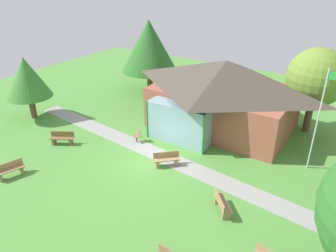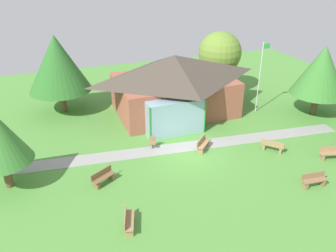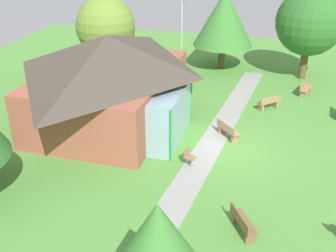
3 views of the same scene
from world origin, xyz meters
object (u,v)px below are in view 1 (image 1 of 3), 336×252
(tree_behind_pavilion_left, at_px, (149,46))
(patio_chair_west, at_px, (137,136))
(pavilion, at_px, (223,94))
(bench_mid_right, at_px, (222,204))
(flagpole, at_px, (319,117))
(tree_west_hedge, at_px, (27,78))
(bench_rear_near_path, at_px, (167,159))
(bench_front_left, at_px, (10,170))
(bench_mid_left, at_px, (62,138))
(tree_behind_pavilion_right, at_px, (317,78))

(tree_behind_pavilion_left, bearing_deg, patio_chair_west, -58.98)
(pavilion, height_order, bench_mid_right, pavilion)
(flagpole, relative_size, tree_behind_pavilion_left, 0.91)
(pavilion, height_order, flagpole, flagpole)
(bench_mid_right, height_order, tree_behind_pavilion_left, tree_behind_pavilion_left)
(tree_west_hedge, bearing_deg, bench_rear_near_path, -0.19)
(pavilion, xyz_separation_m, flagpole, (6.51, -2.27, 0.73))
(bench_rear_near_path, distance_m, tree_west_hedge, 12.44)
(bench_mid_right, height_order, tree_west_hedge, tree_west_hedge)
(tree_west_hedge, relative_size, tree_behind_pavilion_left, 0.73)
(pavilion, bearing_deg, bench_rear_near_path, -93.64)
(bench_rear_near_path, relative_size, tree_behind_pavilion_left, 0.22)
(bench_mid_right, bearing_deg, bench_front_left, -113.59)
(patio_chair_west, bearing_deg, bench_mid_left, 59.80)
(flagpole, height_order, bench_mid_left, flagpole)
(tree_west_hedge, distance_m, tree_behind_pavilion_right, 20.05)
(flagpole, distance_m, bench_front_left, 16.89)
(pavilion, distance_m, patio_chair_west, 6.60)
(patio_chair_west, height_order, tree_behind_pavilion_left, tree_behind_pavilion_left)
(patio_chair_west, distance_m, tree_behind_pavilion_left, 10.56)
(bench_front_left, distance_m, patio_chair_west, 7.68)
(bench_mid_right, bearing_deg, tree_behind_pavilion_left, -175.38)
(bench_rear_near_path, distance_m, patio_chair_west, 3.41)
(pavilion, bearing_deg, tree_west_hedge, -152.83)
(bench_mid_left, bearing_deg, tree_behind_pavilion_right, -171.57)
(pavilion, xyz_separation_m, bench_mid_right, (3.87, -8.31, -2.09))
(tree_west_hedge, bearing_deg, tree_behind_pavilion_left, 68.27)
(bench_front_left, bearing_deg, tree_behind_pavilion_right, 156.41)
(pavilion, distance_m, bench_rear_near_path, 6.81)
(flagpole, bearing_deg, bench_front_left, -144.15)
(bench_mid_left, height_order, tree_behind_pavilion_left, tree_behind_pavilion_left)
(patio_chair_west, bearing_deg, pavilion, -101.12)
(tree_behind_pavilion_right, bearing_deg, patio_chair_west, -139.23)
(bench_mid_left, xyz_separation_m, bench_front_left, (0.47, -4.01, 0.00))
(bench_front_left, xyz_separation_m, patio_chair_west, (3.43, 6.87, 0.01))
(flagpole, xyz_separation_m, tree_behind_pavilion_right, (-1.13, 4.82, 0.65))
(tree_behind_pavilion_left, bearing_deg, bench_mid_left, -83.99)
(flagpole, height_order, patio_chair_west, flagpole)
(flagpole, relative_size, bench_rear_near_path, 4.22)
(bench_rear_near_path, distance_m, tree_behind_pavilion_right, 11.27)
(bench_mid_left, xyz_separation_m, tree_west_hedge, (-5.08, 1.59, 2.78))
(bench_rear_near_path, bearing_deg, tree_behind_pavilion_left, -93.71)
(bench_mid_right, bearing_deg, flagpole, 113.88)
(bench_mid_right, distance_m, patio_chair_west, 8.07)
(pavilion, relative_size, bench_mid_right, 7.31)
(bench_rear_near_path, height_order, tree_west_hedge, tree_west_hedge)
(pavilion, distance_m, bench_mid_left, 11.15)
(flagpole, distance_m, bench_rear_near_path, 8.57)
(bench_front_left, xyz_separation_m, tree_west_hedge, (-5.55, 5.59, 2.78))
(bench_rear_near_path, xyz_separation_m, patio_chair_west, (-3.14, 1.32, 0.01))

